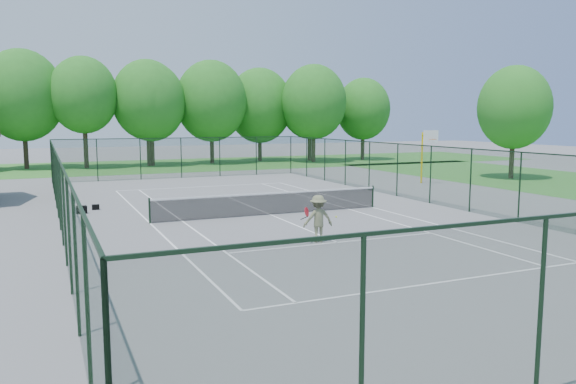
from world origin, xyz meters
name	(u,v)px	position (x,y,z in m)	size (l,w,h in m)	color
ground	(271,215)	(0.00, 0.00, 0.00)	(140.00, 140.00, 0.00)	slate
grass_far	(153,166)	(0.00, 30.00, 0.01)	(80.00, 16.00, 0.01)	#3B832F
grass_side	(569,183)	(24.00, 4.00, 0.01)	(14.00, 40.00, 0.01)	#3B832F
court_lines	(271,215)	(0.00, 0.00, 0.00)	(11.05, 23.85, 0.01)	white
tennis_net	(271,202)	(0.00, 0.00, 0.58)	(11.08, 0.08, 1.10)	black
fence_enclosure	(271,181)	(0.00, 0.00, 1.56)	(18.05, 36.05, 3.02)	#183B1F
tree_line_far	(151,102)	(0.00, 30.00, 5.99)	(39.40, 6.40, 9.70)	#3C2C21
basketball_goal	(427,146)	(14.41, 7.43, 2.57)	(1.20, 1.43, 3.65)	#EAC304
tree_side	(514,107)	(22.37, 7.70, 5.24)	(5.25, 5.25, 8.31)	#3C2C21
sports_bag_a	(82,210)	(-7.98, 3.83, 0.18)	(0.46, 0.28, 0.37)	black
sports_bag_b	(96,207)	(-7.27, 4.77, 0.13)	(0.33, 0.20, 0.26)	black
tennis_player	(318,219)	(-0.58, -6.01, 0.85)	(1.85, 0.94, 1.69)	#676B4A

